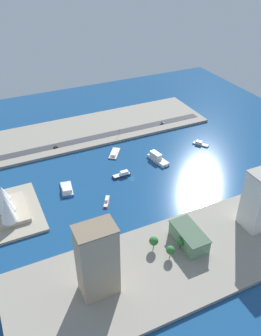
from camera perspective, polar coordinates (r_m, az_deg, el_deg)
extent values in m
plane|color=navy|center=(297.61, 0.26, -1.57)|extent=(440.00, 440.00, 0.00)
cube|color=gray|center=(236.09, 10.40, -13.53)|extent=(70.00, 240.00, 2.46)
cube|color=gray|center=(372.15, -6.02, 6.32)|extent=(70.00, 240.00, 2.46)
cube|color=#A89E89|center=(275.67, -19.34, -6.99)|extent=(60.02, 47.47, 2.00)
cube|color=#38383D|center=(355.22, -4.95, 5.19)|extent=(9.47, 228.00, 0.15)
cube|color=brown|center=(329.45, -2.62, 2.38)|extent=(20.82, 17.76, 1.01)
cone|color=brown|center=(338.11, -2.24, 3.29)|extent=(1.27, 1.27, 0.91)
cube|color=white|center=(326.93, -2.70, 2.41)|extent=(10.68, 9.52, 1.91)
cube|color=beige|center=(329.16, -2.62, 2.46)|extent=(19.99, 17.05, 0.10)
cube|color=blue|center=(287.77, -10.32, -3.42)|extent=(20.80, 11.94, 1.78)
cone|color=blue|center=(296.06, -10.56, -2.24)|extent=(1.84, 1.84, 1.60)
cube|color=white|center=(284.54, -10.31, -3.32)|extent=(10.53, 8.65, 2.87)
cube|color=beige|center=(287.21, -10.34, -3.27)|extent=(19.97, 11.46, 0.10)
cube|color=#999EA3|center=(350.19, 11.36, 3.79)|extent=(15.39, 12.61, 1.26)
cone|color=#999EA3|center=(348.18, 12.59, 3.43)|extent=(1.58, 1.58, 1.13)
cube|color=white|center=(349.88, 11.06, 4.14)|extent=(7.06, 6.55, 2.36)
cube|color=beige|center=(349.85, 11.37, 3.89)|extent=(14.77, 12.10, 0.10)
cube|color=#1E284C|center=(298.77, -1.49, -1.20)|extent=(5.12, 15.49, 1.85)
cone|color=#1E284C|center=(296.07, -2.93, -1.61)|extent=(1.71, 1.71, 1.67)
cube|color=white|center=(298.45, -1.03, -0.73)|extent=(3.80, 6.79, 2.53)
cube|color=beige|center=(298.20, -1.50, -1.05)|extent=(4.92, 14.87, 0.10)
cube|color=silver|center=(319.13, 4.52, 1.33)|extent=(24.00, 11.55, 2.69)
cone|color=silver|center=(311.39, 5.92, 0.32)|extent=(2.79, 2.79, 2.42)
cube|color=white|center=(319.72, 4.13, 2.16)|extent=(12.65, 7.31, 4.32)
cube|color=beige|center=(318.38, 4.53, 1.54)|extent=(23.04, 11.08, 0.10)
cube|color=red|center=(271.62, -3.91, -5.51)|extent=(13.73, 9.63, 1.44)
cone|color=red|center=(266.04, -4.12, -6.52)|extent=(1.76, 1.76, 1.29)
cube|color=white|center=(271.92, -3.87, -5.01)|extent=(6.15, 4.74, 1.87)
cube|color=beige|center=(271.13, -3.91, -5.38)|extent=(13.18, 9.24, 0.10)
cube|color=tan|center=(196.16, -5.42, -14.87)|extent=(14.23, 21.02, 47.16)
cube|color=#7C6B55|center=(178.82, -5.84, -9.82)|extent=(14.80, 21.86, 0.80)
cube|color=silver|center=(250.09, 20.03, -5.16)|extent=(17.46, 14.86, 42.56)
cube|color=slate|center=(236.90, 9.48, -11.04)|extent=(27.77, 14.23, 9.87)
cube|color=#47624A|center=(233.19, 9.61, -10.12)|extent=(28.88, 14.80, 0.80)
cylinder|color=black|center=(381.08, 5.30, 7.36)|extent=(0.26, 0.64, 0.64)
cylinder|color=black|center=(379.85, 5.43, 7.25)|extent=(0.26, 0.64, 0.64)
cylinder|color=black|center=(379.58, 4.88, 7.26)|extent=(0.26, 0.64, 0.64)
cylinder|color=black|center=(378.34, 5.01, 7.16)|extent=(0.26, 0.64, 0.64)
cube|color=#B7B7BC|center=(379.57, 5.16, 7.30)|extent=(1.91, 4.61, 0.84)
cube|color=#262D38|center=(379.14, 5.13, 7.39)|extent=(1.66, 2.59, 0.56)
cylinder|color=black|center=(342.80, -11.86, 3.46)|extent=(0.27, 0.65, 0.64)
cylinder|color=black|center=(341.51, -11.79, 3.35)|extent=(0.27, 0.65, 0.64)
cylinder|color=black|center=(342.19, -12.37, 3.33)|extent=(0.27, 0.65, 0.64)
cylinder|color=black|center=(340.90, -12.30, 3.22)|extent=(0.27, 0.65, 0.64)
cube|color=red|center=(341.72, -12.09, 3.38)|extent=(1.85, 4.62, 0.70)
cube|color=#262D38|center=(341.34, -12.14, 3.46)|extent=(1.59, 2.60, 0.63)
cylinder|color=black|center=(354.72, -1.88, 5.75)|extent=(0.18, 0.18, 5.50)
cube|color=black|center=(353.19, -1.89, 6.22)|extent=(0.36, 0.36, 1.00)
sphere|color=red|center=(353.03, -1.89, 6.27)|extent=(0.24, 0.24, 0.24)
sphere|color=yellow|center=(353.19, -1.89, 6.22)|extent=(0.24, 0.24, 0.24)
sphere|color=green|center=(353.35, -1.89, 6.17)|extent=(0.24, 0.24, 0.24)
cube|color=#BCAD93|center=(274.11, -19.43, -6.60)|extent=(35.02, 28.79, 3.00)
cone|color=white|center=(256.88, -19.48, -6.40)|extent=(13.41, 10.82, 21.11)
cone|color=white|center=(263.12, -19.50, -6.32)|extent=(11.59, 10.35, 13.71)
cone|color=white|center=(268.58, -19.80, -5.12)|extent=(15.01, 12.62, 17.05)
cone|color=white|center=(274.69, -19.95, -4.52)|extent=(9.32, 8.12, 13.30)
cone|color=white|center=(281.28, -20.12, -3.83)|extent=(11.79, 9.93, 12.25)
cylinder|color=brown|center=(234.66, 8.05, -12.45)|extent=(0.50, 0.50, 4.01)
sphere|color=#2D7233|center=(231.60, 8.13, -11.72)|extent=(5.68, 5.68, 5.68)
cylinder|color=brown|center=(229.28, 6.44, -13.81)|extent=(0.50, 0.50, 3.45)
sphere|color=#2D7233|center=(226.38, 6.51, -13.14)|extent=(5.56, 5.56, 5.56)
cylinder|color=brown|center=(233.19, 3.76, -12.50)|extent=(0.50, 0.50, 3.87)
sphere|color=#2D7233|center=(230.07, 3.80, -11.76)|extent=(5.99, 5.99, 5.99)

